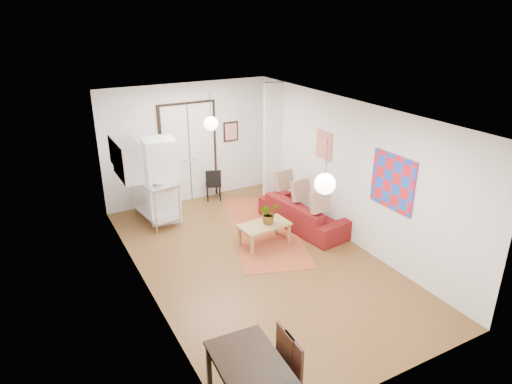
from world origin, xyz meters
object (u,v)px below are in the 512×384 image
dining_chair_near (267,356)px  kitchen_counter (155,194)px  fridge (161,180)px  dining_table (253,373)px  black_side_chair (212,180)px  sofa (304,213)px  dining_chair_far (275,366)px  coffee_table (264,227)px

dining_chair_near → kitchen_counter: bearing=-179.3°
fridge → dining_chair_near: (-0.42, -5.49, -0.43)m
kitchen_counter → fridge: (0.18, 0.00, 0.30)m
dining_table → dining_chair_near: bearing=38.6°
kitchen_counter → black_side_chair: size_ratio=1.66×
sofa → fridge: (-2.59, 1.84, 0.63)m
dining_table → dining_chair_far: dining_chair_far is taller
sofa → coffee_table: 1.19m
kitchen_counter → dining_table: bearing=-103.9°
coffee_table → dining_table: (-2.20, -3.63, 0.25)m
black_side_chair → fridge: bearing=42.6°
dining_chair_near → sofa: bearing=143.8°
coffee_table → dining_table: bearing=-121.2°
sofa → dining_table: 5.17m
sofa → dining_table: dining_table is taller
fridge → dining_chair_far: bearing=-89.1°
black_side_chair → coffee_table: bearing=109.3°
sofa → black_side_chair: (-1.12, 2.45, 0.16)m
dining_chair_far → kitchen_counter: bearing=-179.2°
coffee_table → dining_chair_far: bearing=-117.6°
coffee_table → dining_chair_near: dining_chair_near is taller
sofa → fridge: 3.24m
coffee_table → black_side_chair: bearing=89.3°
sofa → black_side_chair: size_ratio=2.66×
sofa → dining_chair_near: bearing=132.5°
sofa → dining_table: bearing=131.5°
coffee_table → dining_chair_near: size_ratio=1.18×
fridge → kitchen_counter: bearing=-174.7°
kitchen_counter → dining_chair_far: 5.68m
fridge → dining_chair_far: 5.71m
fridge → dining_chair_near: bearing=-89.3°
fridge → black_side_chair: 1.65m
kitchen_counter → fridge: bearing=-7.8°
sofa → fridge: fridge is taller
dining_chair_near → dining_chair_far: (0.00, -0.19, 0.00)m
dining_table → sofa: bearing=49.5°
dining_chair_near → dining_chair_far: same height
dining_chair_far → black_side_chair: dining_chair_far is taller
fridge → dining_chair_near: size_ratio=2.11×
fridge → black_side_chair: fridge is taller
fridge → dining_chair_near: fridge is taller
kitchen_counter → dining_chair_far: (-0.25, -5.68, -0.14)m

